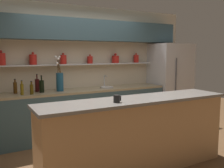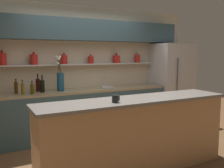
% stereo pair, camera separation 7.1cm
% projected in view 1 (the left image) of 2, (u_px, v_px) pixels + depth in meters
% --- Properties ---
extents(ground_plane, '(12.00, 12.00, 0.00)m').
position_uv_depth(ground_plane, '(117.00, 155.00, 4.00)').
color(ground_plane, brown).
extents(back_wall_unit, '(5.20, 0.44, 2.60)m').
position_uv_depth(back_wall_unit, '(80.00, 57.00, 5.14)').
color(back_wall_unit, beige).
rests_on(back_wall_unit, ground_plane).
extents(back_counter_unit, '(3.56, 0.62, 0.92)m').
position_uv_depth(back_counter_unit, '(82.00, 112.00, 4.99)').
color(back_counter_unit, '#334C56').
rests_on(back_counter_unit, ground_plane).
extents(island_counter, '(2.77, 0.61, 1.02)m').
position_uv_depth(island_counter, '(137.00, 135.00, 3.45)').
color(island_counter, tan).
rests_on(island_counter, ground_plane).
extents(refrigerator, '(0.89, 0.73, 1.85)m').
position_uv_depth(refrigerator, '(170.00, 83.00, 5.96)').
color(refrigerator, '#B7B7BC').
rests_on(refrigerator, ground_plane).
extents(flower_vase, '(0.16, 0.15, 0.67)m').
position_uv_depth(flower_vase, '(60.00, 80.00, 4.69)').
color(flower_vase, navy).
rests_on(flower_vase, back_counter_unit).
extents(sink_fixture, '(0.28, 0.28, 0.25)m').
position_uv_depth(sink_fixture, '(107.00, 86.00, 5.20)').
color(sink_fixture, '#B7B7BC').
rests_on(sink_fixture, back_counter_unit).
extents(bottle_wine_0, '(0.08, 0.08, 0.32)m').
position_uv_depth(bottle_wine_0, '(42.00, 86.00, 4.53)').
color(bottle_wine_0, black).
rests_on(bottle_wine_0, back_counter_unit).
extents(bottle_oil_3, '(0.06, 0.06, 0.24)m').
position_uv_depth(bottle_oil_3, '(32.00, 89.00, 4.33)').
color(bottle_oil_3, '#47380A').
rests_on(bottle_oil_3, back_counter_unit).
extents(bottle_spirit_5, '(0.07, 0.07, 0.26)m').
position_uv_depth(bottle_spirit_5, '(15.00, 87.00, 4.43)').
color(bottle_spirit_5, '#4C2D0C').
rests_on(bottle_spirit_5, back_counter_unit).
extents(bottle_oil_6, '(0.06, 0.06, 0.25)m').
position_uv_depth(bottle_oil_6, '(22.00, 89.00, 4.28)').
color(bottle_oil_6, brown).
rests_on(bottle_oil_6, back_counter_unit).
extents(bottle_wine_7, '(0.08, 0.08, 0.33)m').
position_uv_depth(bottle_wine_7, '(37.00, 85.00, 4.63)').
color(bottle_wine_7, '#380C0C').
rests_on(bottle_wine_7, back_counter_unit).
extents(coffee_mug, '(0.10, 0.08, 0.09)m').
position_uv_depth(coffee_mug, '(117.00, 99.00, 3.11)').
color(coffee_mug, black).
rests_on(coffee_mug, island_counter).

